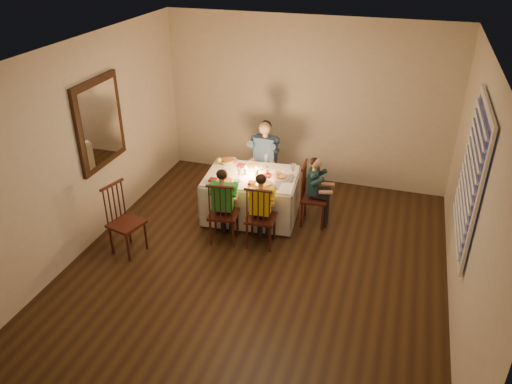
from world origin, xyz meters
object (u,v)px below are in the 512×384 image
(child_teal, at_px, (313,223))
(serving_bowl, at_px, (229,162))
(child_green, at_px, (225,240))
(child_yellow, at_px, (261,244))
(chair_near_right, at_px, (261,244))
(adult, at_px, (264,194))
(chair_extra, at_px, (130,251))
(chair_near_left, at_px, (225,240))
(chair_adult, at_px, (264,194))
(chair_end, at_px, (313,223))
(dining_table, at_px, (252,187))

(child_teal, distance_m, serving_bowl, 1.49)
(child_green, distance_m, child_yellow, 0.50)
(chair_near_right, height_order, adult, adult)
(chair_extra, bearing_deg, chair_near_left, -45.42)
(child_teal, bearing_deg, adult, 53.30)
(chair_adult, distance_m, serving_bowl, 0.92)
(child_teal, bearing_deg, chair_adult, 53.30)
(adult, relative_size, child_teal, 1.19)
(chair_end, xyz_separation_m, adult, (-0.90, 0.60, 0.00))
(serving_bowl, bearing_deg, dining_table, -30.06)
(adult, bearing_deg, serving_bowl, -130.91)
(chair_end, bearing_deg, chair_extra, 120.34)
(dining_table, bearing_deg, chair_extra, -138.99)
(chair_near_right, xyz_separation_m, chair_end, (0.55, 0.73, 0.00))
(adult, distance_m, serving_bowl, 0.92)
(dining_table, height_order, child_green, dining_table)
(chair_near_right, relative_size, adult, 0.76)
(chair_adult, bearing_deg, adult, 0.00)
(chair_near_right, distance_m, serving_bowl, 1.36)
(dining_table, relative_size, chair_extra, 1.45)
(chair_end, distance_m, child_green, 1.30)
(chair_near_left, height_order, child_yellow, child_yellow)
(adult, height_order, child_green, adult)
(chair_extra, relative_size, child_teal, 0.93)
(chair_end, relative_size, adult, 0.76)
(chair_end, relative_size, serving_bowl, 3.81)
(chair_adult, xyz_separation_m, serving_bowl, (-0.41, -0.45, 0.70))
(chair_near_left, distance_m, adult, 1.39)
(chair_near_right, bearing_deg, child_yellow, 175.97)
(dining_table, height_order, chair_adult, dining_table)
(chair_extra, distance_m, child_yellow, 1.70)
(child_yellow, relative_size, child_teal, 1.03)
(chair_near_right, distance_m, child_green, 0.50)
(child_green, bearing_deg, adult, -104.29)
(chair_extra, height_order, child_yellow, child_yellow)
(chair_adult, height_order, child_green, child_green)
(chair_adult, xyz_separation_m, chair_extra, (-1.22, -1.99, 0.00))
(chair_extra, distance_m, child_teal, 2.54)
(adult, xyz_separation_m, child_teal, (0.90, -0.60, 0.00))
(dining_table, relative_size, child_green, 1.29)
(chair_extra, relative_size, serving_bowl, 3.94)
(chair_end, distance_m, adult, 1.08)
(chair_near_left, xyz_separation_m, chair_near_right, (0.49, 0.05, 0.00))
(chair_near_right, bearing_deg, child_green, 2.17)
(adult, bearing_deg, child_yellow, -73.55)
(chair_near_right, bearing_deg, chair_adult, -79.44)
(chair_near_left, bearing_deg, child_green, 180.00)
(adult, xyz_separation_m, child_green, (-0.15, -1.38, 0.00))
(chair_near_left, distance_m, serving_bowl, 1.20)
(dining_table, distance_m, child_teal, 1.01)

